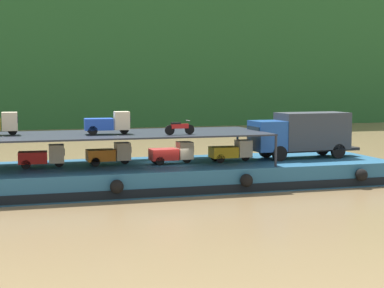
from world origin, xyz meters
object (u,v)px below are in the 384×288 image
mini_truck_lower_mid (109,154)px  mini_truck_upper_mid (108,123)px  motorcycle_upper_port (179,128)px  mini_truck_lower_aft (42,156)px  cargo_barge (167,175)px  mini_truck_lower_fore (172,153)px  covered_lorry (302,133)px  mini_truck_lower_bow (232,151)px

mini_truck_lower_mid → mini_truck_upper_mid: size_ratio=0.99×
motorcycle_upper_port → mini_truck_lower_mid: bearing=147.8°
mini_truck_lower_aft → motorcycle_upper_port: 8.51m
mini_truck_upper_mid → cargo_barge: bearing=7.3°
cargo_barge → mini_truck_lower_fore: (0.30, -0.23, 1.44)m
covered_lorry → mini_truck_lower_mid: size_ratio=2.87×
mini_truck_lower_aft → mini_truck_lower_bow: bearing=-2.5°
cargo_barge → covered_lorry: (9.57, 0.19, 2.44)m
covered_lorry → mini_truck_upper_mid: 13.42m
mini_truck_lower_bow → motorcycle_upper_port: size_ratio=1.45×
mini_truck_lower_aft → mini_truck_upper_mid: mini_truck_upper_mid is taller
covered_lorry → mini_truck_lower_aft: (-17.26, 0.16, -1.00)m
cargo_barge → mini_truck_upper_mid: (-3.80, -0.49, 3.44)m
mini_truck_upper_mid → motorcycle_upper_port: size_ratio=1.47×
mini_truck_upper_mid → mini_truck_lower_bow: bearing=2.2°
cargo_barge → mini_truck_lower_fore: bearing=-36.8°
cargo_barge → mini_truck_lower_fore: 1.49m
covered_lorry → mini_truck_lower_aft: 17.29m
mini_truck_lower_mid → motorcycle_upper_port: 4.91m
mini_truck_lower_aft → cargo_barge: bearing=-2.6°
mini_truck_upper_mid → motorcycle_upper_port: 4.37m
cargo_barge → mini_truck_upper_mid: size_ratio=10.44×
mini_truck_lower_bow → mini_truck_upper_mid: (-8.12, -0.32, 2.00)m
cargo_barge → mini_truck_upper_mid: 5.15m
cargo_barge → mini_truck_lower_aft: mini_truck_lower_aft is taller
mini_truck_lower_mid → motorcycle_upper_port: size_ratio=1.46×
mini_truck_lower_bow → mini_truck_upper_mid: bearing=-177.8°
covered_lorry → mini_truck_lower_mid: 13.21m
mini_truck_upper_mid → mini_truck_lower_aft: bearing=167.8°
mini_truck_lower_bow → mini_truck_upper_mid: 8.37m
mini_truck_lower_fore → cargo_barge: bearing=143.2°
covered_lorry → mini_truck_lower_fore: covered_lorry is taller
motorcycle_upper_port → mini_truck_lower_fore: bearing=89.8°
covered_lorry → motorcycle_upper_port: bearing=-166.6°
cargo_barge → covered_lorry: covered_lorry is taller
cargo_barge → covered_lorry: size_ratio=3.67×
mini_truck_lower_aft → mini_truck_upper_mid: (3.90, -0.84, 2.00)m
covered_lorry → mini_truck_lower_fore: size_ratio=2.85×
mini_truck_lower_bow → mini_truck_upper_mid: size_ratio=0.99×
cargo_barge → covered_lorry: bearing=1.2°
mini_truck_lower_fore → mini_truck_upper_mid: 4.57m
covered_lorry → motorcycle_upper_port: covered_lorry is taller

